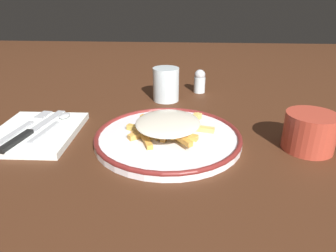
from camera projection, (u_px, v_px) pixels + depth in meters
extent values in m
plane|color=#452514|center=(168.00, 141.00, 0.61)|extent=(2.60, 2.60, 0.00)
cylinder|color=white|center=(168.00, 138.00, 0.61)|extent=(0.29, 0.29, 0.01)
torus|color=maroon|center=(168.00, 135.00, 0.61)|extent=(0.29, 0.29, 0.01)
cube|color=#E5C852|center=(169.00, 126.00, 0.63)|extent=(0.08, 0.02, 0.01)
cube|color=gold|center=(146.00, 139.00, 0.58)|extent=(0.04, 0.07, 0.01)
cube|color=#E2C366|center=(188.00, 122.00, 0.62)|extent=(0.06, 0.08, 0.01)
cube|color=#EAC063|center=(197.00, 128.00, 0.63)|extent=(0.07, 0.03, 0.01)
cube|color=#C88835|center=(163.00, 125.00, 0.60)|extent=(0.09, 0.05, 0.01)
cube|color=gold|center=(176.00, 136.00, 0.57)|extent=(0.06, 0.08, 0.01)
cube|color=gold|center=(164.00, 132.00, 0.61)|extent=(0.08, 0.02, 0.01)
cube|color=orange|center=(173.00, 129.00, 0.62)|extent=(0.05, 0.05, 0.01)
cube|color=gold|center=(144.00, 133.00, 0.60)|extent=(0.06, 0.05, 0.01)
cube|color=gold|center=(176.00, 134.00, 0.60)|extent=(0.09, 0.04, 0.01)
cube|color=#EAC461|center=(164.00, 128.00, 0.60)|extent=(0.05, 0.09, 0.01)
cube|color=gold|center=(148.00, 130.00, 0.62)|extent=(0.09, 0.04, 0.01)
cube|color=gold|center=(172.00, 134.00, 0.60)|extent=(0.06, 0.07, 0.01)
cube|color=#E8B456|center=(190.00, 122.00, 0.66)|extent=(0.04, 0.09, 0.01)
cube|color=gold|center=(155.00, 121.00, 0.63)|extent=(0.06, 0.07, 0.01)
cube|color=#F6C65C|center=(166.00, 127.00, 0.63)|extent=(0.07, 0.05, 0.01)
cube|color=gold|center=(174.00, 127.00, 0.63)|extent=(0.06, 0.04, 0.01)
cube|color=gold|center=(168.00, 133.00, 0.61)|extent=(0.05, 0.05, 0.01)
cube|color=gold|center=(172.00, 118.00, 0.68)|extent=(0.06, 0.02, 0.01)
cube|color=gold|center=(174.00, 134.00, 0.60)|extent=(0.05, 0.06, 0.01)
cube|color=gold|center=(149.00, 134.00, 0.60)|extent=(0.07, 0.02, 0.01)
cube|color=#EAA84D|center=(169.00, 130.00, 0.61)|extent=(0.03, 0.09, 0.01)
cube|color=gold|center=(155.00, 120.00, 0.62)|extent=(0.07, 0.04, 0.01)
cube|color=gold|center=(168.00, 132.00, 0.61)|extent=(0.08, 0.05, 0.01)
cube|color=#E8C254|center=(171.00, 130.00, 0.62)|extent=(0.08, 0.06, 0.01)
ellipsoid|color=silver|center=(167.00, 123.00, 0.59)|extent=(0.14, 0.15, 0.02)
cube|color=#2A6526|center=(176.00, 117.00, 0.60)|extent=(0.00, 0.00, 0.00)
cube|color=#245B2F|center=(187.00, 120.00, 0.59)|extent=(0.00, 0.00, 0.00)
cube|color=#256A1A|center=(165.00, 121.00, 0.59)|extent=(0.00, 0.00, 0.00)
cube|color=#3B6D1F|center=(181.00, 127.00, 0.56)|extent=(0.00, 0.00, 0.00)
cube|color=#246B32|center=(167.00, 120.00, 0.59)|extent=(0.00, 0.00, 0.00)
cube|color=#2E5733|center=(187.00, 123.00, 0.58)|extent=(0.00, 0.00, 0.00)
cube|color=#2E751A|center=(190.00, 119.00, 0.60)|extent=(0.00, 0.00, 0.00)
cube|color=#246B32|center=(169.00, 119.00, 0.59)|extent=(0.00, 0.00, 0.00)
cube|color=white|center=(36.00, 133.00, 0.64)|extent=(0.17, 0.20, 0.01)
cube|color=silver|center=(15.00, 133.00, 0.61)|extent=(0.03, 0.11, 0.00)
cube|color=silver|center=(43.00, 115.00, 0.70)|extent=(0.03, 0.05, 0.00)
cube|color=black|center=(16.00, 141.00, 0.58)|extent=(0.03, 0.09, 0.01)
cube|color=silver|center=(48.00, 121.00, 0.67)|extent=(0.04, 0.12, 0.00)
cube|color=silver|center=(44.00, 132.00, 0.62)|extent=(0.02, 0.10, 0.00)
ellipsoid|color=silver|center=(65.00, 116.00, 0.69)|extent=(0.03, 0.03, 0.01)
cylinder|color=silver|center=(166.00, 84.00, 0.83)|extent=(0.07, 0.07, 0.09)
cylinder|color=#B63F2D|center=(310.00, 132.00, 0.57)|extent=(0.10, 0.10, 0.07)
cylinder|color=silver|center=(199.00, 85.00, 0.90)|extent=(0.03, 0.03, 0.05)
sphere|color=#B7BABF|center=(200.00, 75.00, 0.89)|extent=(0.03, 0.03, 0.03)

